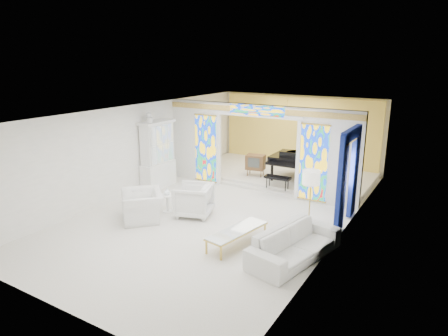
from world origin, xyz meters
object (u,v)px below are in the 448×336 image
Objects in this scene: armchair_left at (142,206)px; tv_console at (256,162)px; grand_piano at (298,159)px; coffee_table at (237,231)px; china_cabinet at (158,155)px; sofa at (295,244)px; armchair_right at (193,200)px.

armchair_left is 1.57× the size of tv_console.
armchair_left is 6.17m from grand_piano.
coffee_table is (3.13, -0.05, -0.04)m from armchair_left.
tv_console reaches higher than coffee_table.
armchair_left is at bearing -115.06° from grand_piano.
armchair_left is (1.56, -2.57, -0.76)m from china_cabinet.
china_cabinet is at bearing 164.29° from armchair_left.
china_cabinet is 1.07× the size of sofa.
china_cabinet reaches higher than grand_piano.
china_cabinet is 5.09m from grand_piano.
grand_piano reaches higher than tv_console.
tv_console is (2.61, 2.52, -0.47)m from china_cabinet.
coffee_table is 0.70× the size of grand_piano.
china_cabinet is 3.16m from armchair_right.
coffee_table is (2.04, -1.04, -0.10)m from armchair_right.
armchair_right reaches higher than sofa.
grand_piano is at bearing 96.32° from coffee_table.
armchair_left is 3.13m from coffee_table.
armchair_left is 0.46× the size of grand_piano.
china_cabinet is 1.44× the size of coffee_table.
coffee_table is (4.69, -2.62, -0.80)m from china_cabinet.
china_cabinet is 1.00× the size of grand_piano.
tv_console is (-0.04, 4.10, 0.23)m from armchair_right.
sofa is (6.17, -2.55, -0.80)m from china_cabinet.
armchair_left is 0.66× the size of coffee_table.
armchair_left is 1.21× the size of armchair_right.
china_cabinet is 3.41× the size of tv_console.
tv_console is at bearing 47.60° from sofa.
sofa is at bearing 2.67° from coffee_table.
armchair_right is at bearing -99.34° from tv_console.
tv_console is (-2.08, 5.14, 0.33)m from coffee_table.
sofa is (3.52, -0.97, -0.10)m from armchair_right.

